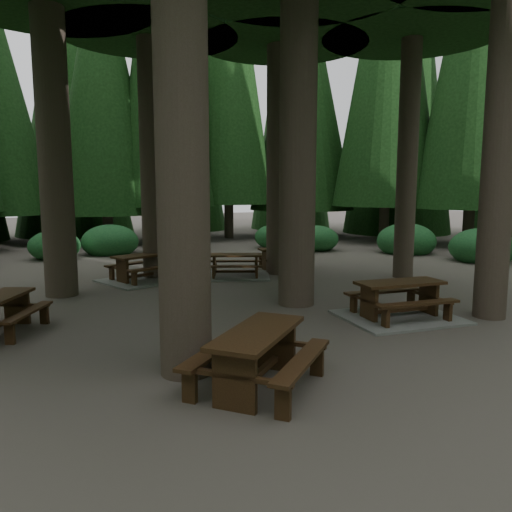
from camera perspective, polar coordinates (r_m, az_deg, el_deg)
name	(u,v)px	position (r m, az deg, el deg)	size (l,w,h in m)	color
ground	(269,309)	(11.36, 1.52, -6.10)	(80.00, 80.00, 0.00)	#514842
picnic_table_a	(399,306)	(10.94, 16.05, -5.49)	(2.51, 2.14, 0.79)	gray
picnic_table_c	(235,269)	(15.38, -2.37, -1.53)	(2.56, 2.37, 0.70)	gray
picnic_table_d	(284,255)	(16.74, 3.20, 0.09)	(1.82, 1.55, 0.71)	#361F10
picnic_table_e	(258,350)	(6.92, 0.19, -10.68)	(2.43, 2.41, 0.82)	#361F10
picnic_table_f	(145,272)	(15.05, -12.62, -1.77)	(2.86, 2.64, 0.79)	gray
shrub_ring	(282,284)	(12.23, 2.99, -3.17)	(23.86, 24.64, 1.49)	#1B5128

